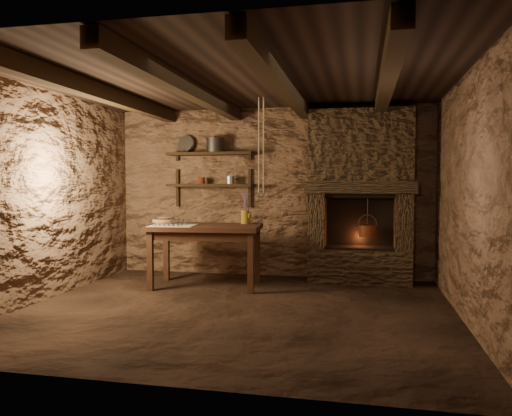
% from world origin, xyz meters
% --- Properties ---
extents(floor, '(4.50, 4.50, 0.00)m').
position_xyz_m(floor, '(0.00, 0.00, 0.00)').
color(floor, black).
rests_on(floor, ground).
extents(back_wall, '(4.50, 0.04, 2.40)m').
position_xyz_m(back_wall, '(0.00, 2.00, 1.20)').
color(back_wall, '#533627').
rests_on(back_wall, floor).
extents(front_wall, '(4.50, 0.04, 2.40)m').
position_xyz_m(front_wall, '(0.00, -2.00, 1.20)').
color(front_wall, '#533627').
rests_on(front_wall, floor).
extents(left_wall, '(0.04, 4.00, 2.40)m').
position_xyz_m(left_wall, '(-2.25, 0.00, 1.20)').
color(left_wall, '#533627').
rests_on(left_wall, floor).
extents(right_wall, '(0.04, 4.00, 2.40)m').
position_xyz_m(right_wall, '(2.25, 0.00, 1.20)').
color(right_wall, '#533627').
rests_on(right_wall, floor).
extents(ceiling, '(4.50, 4.00, 0.04)m').
position_xyz_m(ceiling, '(0.00, 0.00, 2.40)').
color(ceiling, black).
rests_on(ceiling, back_wall).
extents(beam_far_left, '(0.14, 3.95, 0.16)m').
position_xyz_m(beam_far_left, '(-1.50, 0.00, 2.31)').
color(beam_far_left, black).
rests_on(beam_far_left, ceiling).
extents(beam_mid_left, '(0.14, 3.95, 0.16)m').
position_xyz_m(beam_mid_left, '(-0.50, 0.00, 2.31)').
color(beam_mid_left, black).
rests_on(beam_mid_left, ceiling).
extents(beam_mid_right, '(0.14, 3.95, 0.16)m').
position_xyz_m(beam_mid_right, '(0.50, 0.00, 2.31)').
color(beam_mid_right, black).
rests_on(beam_mid_right, ceiling).
extents(beam_far_right, '(0.14, 3.95, 0.16)m').
position_xyz_m(beam_far_right, '(1.50, 0.00, 2.31)').
color(beam_far_right, black).
rests_on(beam_far_right, ceiling).
extents(shelf_lower, '(1.25, 0.30, 0.04)m').
position_xyz_m(shelf_lower, '(-0.85, 1.84, 1.30)').
color(shelf_lower, black).
rests_on(shelf_lower, back_wall).
extents(shelf_upper, '(1.25, 0.30, 0.04)m').
position_xyz_m(shelf_upper, '(-0.85, 1.84, 1.75)').
color(shelf_upper, black).
rests_on(shelf_upper, back_wall).
extents(hearth, '(1.43, 0.51, 2.30)m').
position_xyz_m(hearth, '(1.25, 1.77, 1.23)').
color(hearth, '#332519').
rests_on(hearth, floor).
extents(work_table, '(1.45, 0.91, 0.80)m').
position_xyz_m(work_table, '(-0.68, 1.07, 0.43)').
color(work_table, black).
rests_on(work_table, floor).
extents(linen_cloth, '(0.59, 0.49, 0.01)m').
position_xyz_m(linen_cloth, '(-1.04, 0.86, 0.80)').
color(linen_cloth, beige).
rests_on(linen_cloth, work_table).
extents(pewter_cutlery_row, '(0.48, 0.22, 0.01)m').
position_xyz_m(pewter_cutlery_row, '(-1.04, 0.84, 0.81)').
color(pewter_cutlery_row, gray).
rests_on(pewter_cutlery_row, linen_cloth).
extents(drinking_glasses, '(0.18, 0.05, 0.07)m').
position_xyz_m(drinking_glasses, '(-1.02, 0.97, 0.84)').
color(drinking_glasses, silver).
rests_on(drinking_glasses, linen_cloth).
extents(stoneware_jug, '(0.13, 0.12, 0.41)m').
position_xyz_m(stoneware_jug, '(-0.22, 1.36, 0.97)').
color(stoneware_jug, olive).
rests_on(stoneware_jug, work_table).
extents(wooden_bowl, '(0.41, 0.41, 0.11)m').
position_xyz_m(wooden_bowl, '(-1.26, 1.10, 0.83)').
color(wooden_bowl, '#A27146').
rests_on(wooden_bowl, work_table).
extents(iron_stockpot, '(0.32, 0.32, 0.18)m').
position_xyz_m(iron_stockpot, '(-0.78, 1.84, 1.86)').
color(iron_stockpot, '#2E2C29').
rests_on(iron_stockpot, shelf_upper).
extents(tin_pan, '(0.28, 0.17, 0.26)m').
position_xyz_m(tin_pan, '(-1.26, 1.94, 1.90)').
color(tin_pan, '#9E9F99').
rests_on(tin_pan, shelf_upper).
extents(small_kettle, '(0.19, 0.17, 0.17)m').
position_xyz_m(small_kettle, '(-0.56, 1.84, 1.38)').
color(small_kettle, '#9E9F99').
rests_on(small_kettle, shelf_lower).
extents(rusty_tin, '(0.12, 0.12, 0.10)m').
position_xyz_m(rusty_tin, '(-0.99, 1.84, 1.37)').
color(rusty_tin, '#581B11').
rests_on(rusty_tin, shelf_lower).
extents(red_pot, '(0.25, 0.24, 0.54)m').
position_xyz_m(red_pot, '(1.35, 1.72, 0.71)').
color(red_pot, maroon).
rests_on(red_pot, hearth).
extents(hanging_ropes, '(0.08, 0.08, 1.20)m').
position_xyz_m(hanging_ropes, '(0.05, 1.05, 1.80)').
color(hanging_ropes, tan).
rests_on(hanging_ropes, ceiling).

